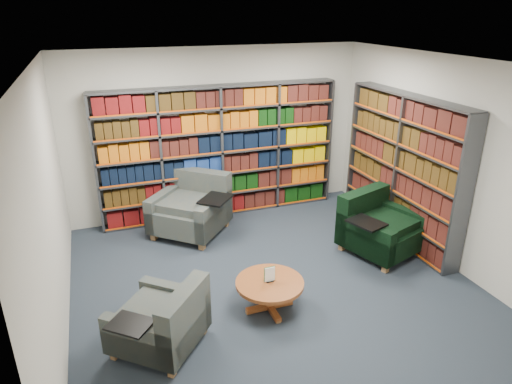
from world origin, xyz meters
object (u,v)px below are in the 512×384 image
object	(u,v)px
chair_teal_front	(165,324)
coffee_table	(270,287)
chair_teal_left	(193,209)
chair_green_right	(376,228)

from	to	relation	value
chair_teal_front	coffee_table	size ratio (longest dim) A/B	1.44
chair_teal_left	chair_teal_front	bearing A→B (deg)	-108.86
chair_teal_left	coffee_table	xyz separation A→B (m)	(0.38, -2.36, -0.07)
coffee_table	chair_green_right	bearing A→B (deg)	21.95
chair_green_right	chair_teal_front	distance (m)	3.44
chair_teal_front	coffee_table	distance (m)	1.29
chair_teal_left	chair_teal_front	xyz separation A→B (m)	(-0.89, -2.61, -0.07)
chair_teal_front	chair_green_right	bearing A→B (deg)	17.82
chair_green_right	chair_teal_front	size ratio (longest dim) A/B	1.08
coffee_table	chair_teal_left	bearing A→B (deg)	99.14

